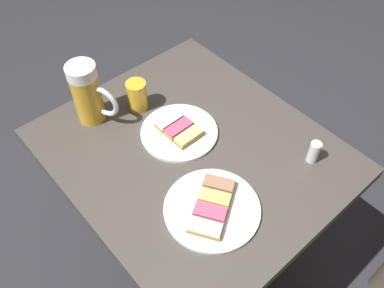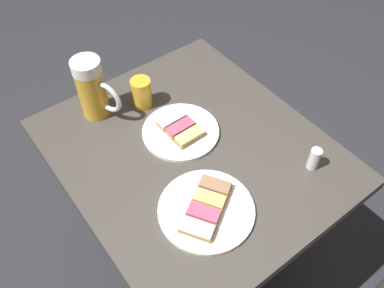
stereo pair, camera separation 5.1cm
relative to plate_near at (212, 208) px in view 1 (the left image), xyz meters
The scene contains 7 objects.
ground_plane 0.77m from the plate_near, 117.30° to the right, with size 6.00×6.00×0.00m, color #28282D.
cafe_table 0.27m from the plate_near, 117.30° to the right, with size 0.67×0.77×0.73m.
plate_near is the anchor object (origin of this frame).
plate_far 0.26m from the plate_near, 112.69° to the right, with size 0.22×0.22×0.03m.
beer_mug 0.46m from the plate_near, 84.44° to the right, with size 0.08×0.14×0.19m.
beer_glass_small 0.41m from the plate_near, 101.07° to the right, with size 0.06×0.06×0.09m, color gold.
salt_shaker 0.31m from the plate_near, 168.51° to the left, with size 0.03×0.03×0.07m, color silver.
Camera 1 is at (0.47, 0.53, 1.58)m, focal length 38.00 mm.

